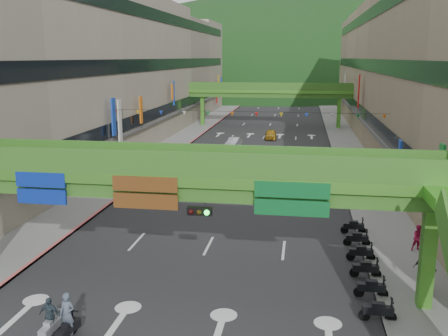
{
  "coord_description": "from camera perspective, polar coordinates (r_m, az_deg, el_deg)",
  "views": [
    {
      "loc": [
        5.33,
        -15.77,
        11.12
      ],
      "look_at": [
        0.0,
        18.0,
        3.5
      ],
      "focal_mm": 40.0,
      "sensor_mm": 36.0,
      "label": 1
    }
  ],
  "objects": [
    {
      "name": "pedestrian_blue",
      "position": [
        39.09,
        16.42,
        -3.06
      ],
      "size": [
        0.99,
        0.78,
        1.87
      ],
      "primitive_type": "imported",
      "rotation": [
        0.0,
        0.0,
        2.87
      ],
      "color": "#353D56",
      "rests_on": "ground"
    },
    {
      "name": "pedestrian_red",
      "position": [
        31.2,
        21.33,
        -7.71
      ],
      "size": [
        0.84,
        0.71,
        1.53
      ],
      "primitive_type": "imported",
      "rotation": [
        0.0,
        0.0,
        0.2
      ],
      "color": "#BF1B4C",
      "rests_on": "ground"
    },
    {
      "name": "building_row_left",
      "position": [
        70.12,
        -11.48,
        10.96
      ],
      "size": [
        12.8,
        95.0,
        19.0
      ],
      "color": "#9E937F",
      "rests_on": "ground"
    },
    {
      "name": "sidewalk_left",
      "position": [
        68.66,
        -4.91,
        3.26
      ],
      "size": [
        4.0,
        140.0,
        0.15
      ],
      "primitive_type": "cube",
      "color": "gray",
      "rests_on": "ground"
    },
    {
      "name": "overpass_near",
      "position": [
        22.4,
        -2.68,
        -2.76
      ],
      "size": [
        28.0,
        12.27,
        7.1
      ],
      "color": "#4C9E2D",
      "rests_on": "ground"
    },
    {
      "name": "parked_scooter_row",
      "position": [
        28.08,
        15.63,
        -10.1
      ],
      "size": [
        1.6,
        11.55,
        1.08
      ],
      "color": "black",
      "rests_on": "ground"
    },
    {
      "name": "hill_left",
      "position": [
        177.29,
        2.4,
        8.96
      ],
      "size": [
        168.0,
        140.0,
        112.0
      ],
      "primitive_type": "ellipsoid",
      "color": "#1C4419",
      "rests_on": "ground"
    },
    {
      "name": "curb_left",
      "position": [
        68.23,
        -3.36,
        3.24
      ],
      "size": [
        0.2,
        140.0,
        0.18
      ],
      "primitive_type": "cube",
      "color": "#CC5959",
      "rests_on": "ground"
    },
    {
      "name": "overpass_far",
      "position": [
        81.15,
        5.24,
        8.47
      ],
      "size": [
        28.0,
        2.2,
        7.1
      ],
      "color": "#4C9E2D",
      "rests_on": "ground"
    },
    {
      "name": "scooter_rider_left",
      "position": [
        21.9,
        -19.29,
        -16.01
      ],
      "size": [
        0.88,
        1.6,
        1.84
      ],
      "color": "gray",
      "rests_on": "ground"
    },
    {
      "name": "road_slab",
      "position": [
        66.91,
        4.29,
        2.97
      ],
      "size": [
        18.0,
        140.0,
        0.02
      ],
      "primitive_type": "cube",
      "color": "#28282B",
      "rests_on": "ground"
    },
    {
      "name": "scooter_rider_far",
      "position": [
        39.7,
        -1.64,
        -2.18
      ],
      "size": [
        0.87,
        1.6,
        2.02
      ],
      "color": "maroon",
      "rests_on": "ground"
    },
    {
      "name": "car_yellow",
      "position": [
        69.43,
        5.37,
        3.84
      ],
      "size": [
        1.72,
        3.93,
        1.32
      ],
      "primitive_type": "imported",
      "rotation": [
        0.0,
        0.0,
        0.04
      ],
      "color": "#BB8821",
      "rests_on": "ground"
    },
    {
      "name": "bunting_string",
      "position": [
        46.37,
        2.33,
        6.16
      ],
      "size": [
        26.0,
        0.36,
        0.47
      ],
      "color": "black",
      "rests_on": "ground"
    },
    {
      "name": "hill_right",
      "position": [
        197.07,
        14.87,
        8.92
      ],
      "size": [
        208.0,
        176.0,
        128.0
      ],
      "primitive_type": "ellipsoid",
      "color": "#1C4419",
      "rests_on": "ground"
    },
    {
      "name": "pedestrian_dark",
      "position": [
        26.58,
        21.94,
        -10.98
      ],
      "size": [
        1.16,
        0.77,
        1.83
      ],
      "primitive_type": "imported",
      "rotation": [
        0.0,
        0.0,
        -0.33
      ],
      "color": "#222229",
      "rests_on": "ground"
    },
    {
      "name": "sidewalk_right",
      "position": [
        66.93,
        13.72,
        2.71
      ],
      "size": [
        4.0,
        140.0,
        0.15
      ],
      "primitive_type": "cube",
      "color": "gray",
      "rests_on": "ground"
    },
    {
      "name": "scooter_rider_mid",
      "position": [
        52.21,
        4.45,
        1.29
      ],
      "size": [
        0.77,
        1.6,
        1.86
      ],
      "color": "black",
      "rests_on": "ground"
    },
    {
      "name": "scooter_rider_near",
      "position": [
        21.54,
        -17.44,
        -16.17
      ],
      "size": [
        0.68,
        1.6,
        2.07
      ],
      "color": "black",
      "rests_on": "ground"
    },
    {
      "name": "curb_right",
      "position": [
        66.79,
        12.1,
        2.78
      ],
      "size": [
        0.2,
        140.0,
        0.18
      ],
      "primitive_type": "cube",
      "color": "gray",
      "rests_on": "ground"
    },
    {
      "name": "building_row_right",
      "position": [
        67.18,
        21.01,
        10.33
      ],
      "size": [
        12.8,
        95.0,
        19.0
      ],
      "color": "gray",
      "rests_on": "ground"
    },
    {
      "name": "car_silver",
      "position": [
        62.6,
        1.14,
        2.91
      ],
      "size": [
        1.88,
        3.96,
        1.25
      ],
      "primitive_type": "imported",
      "rotation": [
        0.0,
        0.0,
        -0.15
      ],
      "color": "#B9BAC1",
      "rests_on": "ground"
    }
  ]
}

